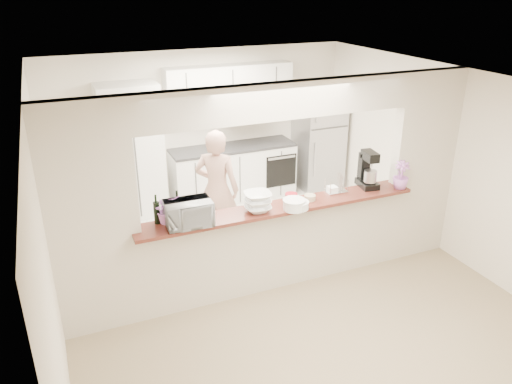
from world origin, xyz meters
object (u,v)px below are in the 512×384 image
refrigerator (318,141)px  toaster_oven (188,213)px  person (217,190)px  stand_mixer (368,171)px

refrigerator → toaster_oven: (-3.15, -2.75, 0.37)m
person → toaster_oven: bearing=96.1°
toaster_oven → stand_mixer: bearing=5.5°
stand_mixer → toaster_oven: bearing=-176.0°
toaster_oven → stand_mixer: (2.35, 0.17, 0.07)m
toaster_oven → person: (0.77, 1.35, -0.38)m
refrigerator → stand_mixer: 2.74m
toaster_oven → stand_mixer: size_ratio=1.04×
stand_mixer → refrigerator: bearing=72.8°
stand_mixer → person: size_ratio=0.28×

